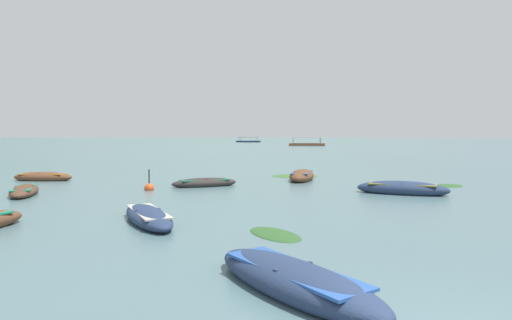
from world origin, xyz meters
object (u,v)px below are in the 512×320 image
object	(u,v)px
rowboat_1	(148,217)
mooring_buoy	(149,188)
rowboat_0	(24,191)
ferry_1	(307,144)
rowboat_8	(293,280)
rowboat_10	(205,183)
ferry_0	(248,141)
rowboat_5	(402,189)
rowboat_4	(302,176)
rowboat_7	(43,177)

from	to	relation	value
rowboat_1	mooring_buoy	distance (m)	8.09
rowboat_0	ferry_1	xyz separation A→B (m)	(35.23, 98.75, 0.28)
rowboat_8	rowboat_10	size ratio (longest dim) A/B	1.13
ferry_0	ferry_1	size ratio (longest dim) A/B	1.11
rowboat_0	rowboat_10	distance (m)	8.40
rowboat_5	ferry_1	world-z (taller)	ferry_1
rowboat_4	rowboat_7	distance (m)	15.47
ferry_1	rowboat_0	bearing A→B (deg)	-109.63
ferry_0	rowboat_10	bearing A→B (deg)	-95.75
rowboat_4	ferry_1	world-z (taller)	ferry_1
rowboat_7	rowboat_8	world-z (taller)	rowboat_7
rowboat_7	mooring_buoy	world-z (taller)	mooring_buoy
rowboat_0	rowboat_8	distance (m)	16.52
rowboat_0	rowboat_8	size ratio (longest dim) A/B	0.98
rowboat_4	rowboat_8	size ratio (longest dim) A/B	1.05
ferry_1	mooring_buoy	xyz separation A→B (m)	(-29.83, -97.78, -0.34)
rowboat_1	ferry_1	xyz separation A→B (m)	(28.75, 105.80, 0.27)
rowboat_1	rowboat_8	size ratio (longest dim) A/B	1.02
rowboat_5	mooring_buoy	world-z (taller)	mooring_buoy
rowboat_1	rowboat_8	bearing A→B (deg)	-62.41
rowboat_0	ferry_1	distance (m)	104.85
rowboat_8	ferry_0	size ratio (longest dim) A/B	0.36
rowboat_1	rowboat_4	distance (m)	14.15
rowboat_8	ferry_1	world-z (taller)	ferry_1
rowboat_4	rowboat_10	distance (m)	6.37
rowboat_10	rowboat_8	bearing A→B (deg)	-83.79
ferry_0	rowboat_0	bearing A→B (deg)	-98.27
rowboat_8	ferry_1	bearing A→B (deg)	77.20
rowboat_0	rowboat_7	world-z (taller)	rowboat_7
ferry_1	mooring_buoy	bearing A→B (deg)	-106.97
rowboat_10	ferry_0	xyz separation A→B (m)	(17.39, 172.80, 0.27)
ferry_0	ferry_1	bearing A→B (deg)	-82.71
ferry_1	rowboat_5	bearing A→B (deg)	-100.25
rowboat_1	ferry_0	xyz separation A→B (m)	(18.97, 182.22, 0.27)
rowboat_1	rowboat_7	xyz separation A→B (m)	(-8.05, 13.48, 0.03)
rowboat_4	rowboat_10	size ratio (longest dim) A/B	1.18
rowboat_0	rowboat_8	bearing A→B (deg)	-53.78
rowboat_4	rowboat_10	bearing A→B (deg)	-155.20
rowboat_5	rowboat_8	bearing A→B (deg)	-121.91
rowboat_5	rowboat_10	world-z (taller)	rowboat_5
ferry_0	ferry_1	distance (m)	77.05
rowboat_5	ferry_0	world-z (taller)	ferry_0
ferry_0	mooring_buoy	bearing A→B (deg)	-96.57
rowboat_7	ferry_0	size ratio (longest dim) A/B	0.32
rowboat_5	rowboat_7	size ratio (longest dim) A/B	1.13
rowboat_8	ferry_1	size ratio (longest dim) A/B	0.40
mooring_buoy	ferry_1	bearing A→B (deg)	73.03
rowboat_5	ferry_0	size ratio (longest dim) A/B	0.36
rowboat_8	mooring_buoy	size ratio (longest dim) A/B	3.54
rowboat_5	rowboat_8	size ratio (longest dim) A/B	1.02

